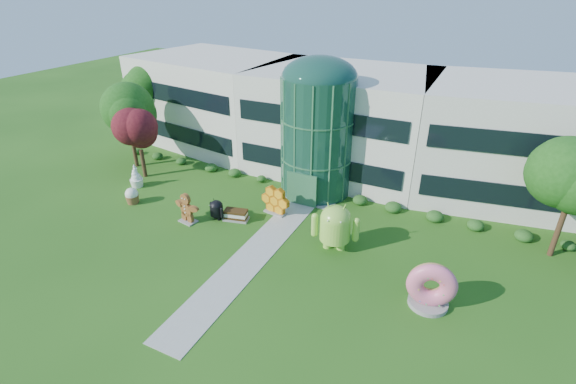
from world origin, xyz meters
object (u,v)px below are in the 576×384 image
at_px(android_black, 216,208).
at_px(donut, 431,284).
at_px(android_green, 335,224).
at_px(gingerbread, 187,208).

relative_size(android_black, donut, 0.64).
bearing_deg(android_black, donut, 9.71).
distance_m(android_green, donut, 7.43).
height_order(android_green, android_black, android_green).
xyz_separation_m(android_black, donut, (16.34, -2.60, 0.53)).
bearing_deg(donut, gingerbread, 164.69).
height_order(android_black, donut, donut).
relative_size(android_black, gingerbread, 0.70).
height_order(android_green, donut, android_green).
bearing_deg(donut, android_green, 145.47).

